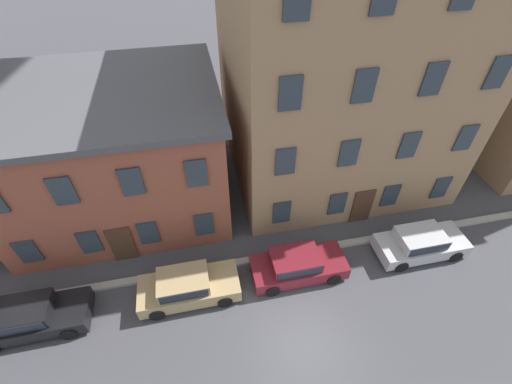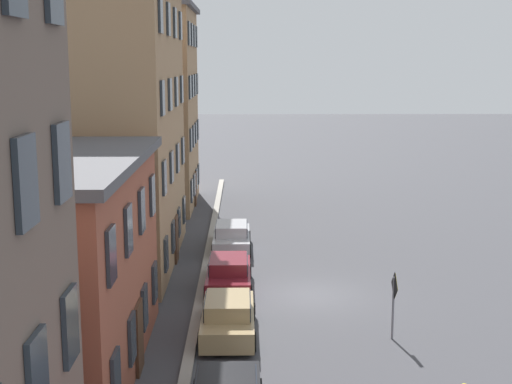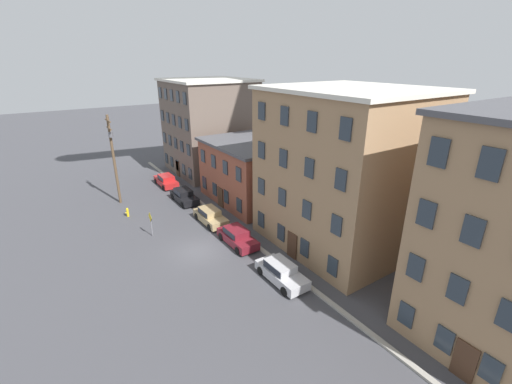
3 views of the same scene
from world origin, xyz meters
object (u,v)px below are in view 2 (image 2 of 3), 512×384
Objects in this scene: car_tan at (228,315)px; car_maroon at (229,273)px; car_silver at (232,236)px; caution_sign at (394,295)px.

car_tan is 1.00× the size of car_maroon.
car_tan and car_silver have the same top height.
car_silver is 13.12m from caution_sign.
car_maroon is at bearing 46.61° from caution_sign.
car_silver is at bearing 26.08° from caution_sign.
car_tan is 11.36m from car_silver.
car_tan is 5.06m from car_maroon.
car_silver is (11.36, 0.06, 0.00)m from car_tan.
car_maroon is 6.30m from car_silver.
car_maroon is at bearing 179.85° from car_silver.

